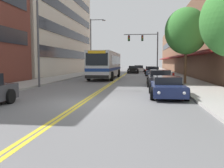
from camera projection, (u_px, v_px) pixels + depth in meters
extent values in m
plane|color=slate|center=(128.00, 72.00, 48.69)|extent=(240.00, 240.00, 0.00)
cube|color=#9E9B96|center=(92.00, 72.00, 49.57)|extent=(3.36, 106.00, 0.13)
cube|color=#9E9B96|center=(165.00, 72.00, 47.80)|extent=(3.36, 106.00, 0.13)
cube|color=yellow|center=(127.00, 72.00, 48.70)|extent=(0.14, 106.00, 0.01)
cube|color=yellow|center=(128.00, 72.00, 48.68)|extent=(0.14, 106.00, 0.01)
cube|color=beige|center=(37.00, 5.00, 42.43)|extent=(12.00, 29.71, 23.30)
cube|color=black|center=(72.00, 54.00, 42.41)|extent=(0.08, 27.34, 1.40)
cube|color=black|center=(72.00, 34.00, 42.12)|extent=(0.08, 27.34, 1.40)
cube|color=black|center=(72.00, 14.00, 41.84)|extent=(0.08, 27.34, 1.40)
cube|color=brown|center=(198.00, 46.00, 46.63)|extent=(8.00, 68.00, 10.11)
cube|color=maroon|center=(173.00, 57.00, 47.38)|extent=(1.10, 61.20, 0.24)
cube|color=black|center=(176.00, 39.00, 47.03)|extent=(0.08, 61.20, 1.40)
cube|color=silver|center=(106.00, 64.00, 30.55)|extent=(2.45, 12.15, 2.82)
cube|color=navy|center=(106.00, 69.00, 30.60)|extent=(2.47, 12.17, 0.32)
cube|color=black|center=(107.00, 60.00, 31.11)|extent=(2.48, 9.48, 1.01)
cube|color=black|center=(97.00, 59.00, 24.48)|extent=(2.21, 0.04, 1.24)
cube|color=yellow|center=(97.00, 52.00, 24.41)|extent=(1.77, 0.06, 0.28)
cube|color=black|center=(97.00, 77.00, 24.61)|extent=(2.40, 0.08, 0.32)
cylinder|color=black|center=(89.00, 76.00, 26.73)|extent=(0.30, 1.00, 1.00)
cylinder|color=black|center=(112.00, 76.00, 26.42)|extent=(0.30, 1.00, 1.00)
cylinder|color=black|center=(100.00, 73.00, 34.11)|extent=(0.30, 1.00, 1.00)
cylinder|color=black|center=(119.00, 73.00, 33.80)|extent=(0.30, 1.00, 1.00)
cylinder|color=black|center=(10.00, 96.00, 11.81)|extent=(0.22, 0.70, 0.70)
cube|color=red|center=(14.00, 89.00, 12.70)|extent=(0.18, 0.04, 0.10)
cube|color=#B7B7BC|center=(100.00, 71.00, 42.68)|extent=(1.85, 4.16, 0.64)
cube|color=black|center=(101.00, 68.00, 42.80)|extent=(1.59, 1.83, 0.42)
cylinder|color=black|center=(94.00, 72.00, 41.54)|extent=(0.22, 0.67, 0.67)
cylinder|color=black|center=(105.00, 72.00, 41.30)|extent=(0.22, 0.67, 0.67)
cylinder|color=black|center=(96.00, 72.00, 44.09)|extent=(0.22, 0.67, 0.67)
cylinder|color=black|center=(107.00, 72.00, 43.85)|extent=(0.22, 0.67, 0.67)
sphere|color=silver|center=(94.00, 71.00, 40.68)|extent=(0.16, 0.16, 0.16)
sphere|color=silver|center=(102.00, 71.00, 40.52)|extent=(0.16, 0.16, 0.16)
cube|color=red|center=(99.00, 70.00, 44.82)|extent=(0.18, 0.04, 0.10)
cube|color=red|center=(106.00, 70.00, 44.66)|extent=(0.18, 0.04, 0.10)
cube|color=#19234C|center=(167.00, 89.00, 14.23)|extent=(1.71, 4.57, 0.56)
cube|color=black|center=(167.00, 80.00, 14.37)|extent=(1.47, 2.01, 0.41)
cylinder|color=black|center=(152.00, 94.00, 12.94)|extent=(0.22, 0.68, 0.68)
cylinder|color=black|center=(187.00, 94.00, 12.73)|extent=(0.22, 0.68, 0.68)
cylinder|color=black|center=(151.00, 88.00, 15.75)|extent=(0.22, 0.68, 0.68)
cylinder|color=black|center=(179.00, 88.00, 15.53)|extent=(0.22, 0.68, 0.68)
sphere|color=silver|center=(159.00, 93.00, 12.02)|extent=(0.16, 0.16, 0.16)
sphere|color=silver|center=(184.00, 93.00, 11.87)|extent=(0.16, 0.16, 0.16)
cube|color=red|center=(154.00, 84.00, 16.57)|extent=(0.18, 0.04, 0.10)
cube|color=red|center=(173.00, 85.00, 16.42)|extent=(0.18, 0.04, 0.10)
cube|color=maroon|center=(151.00, 71.00, 44.46)|extent=(1.95, 4.76, 0.55)
cube|color=black|center=(151.00, 68.00, 44.60)|extent=(1.67, 2.09, 0.52)
cylinder|color=black|center=(145.00, 72.00, 43.13)|extent=(0.22, 0.67, 0.67)
cylinder|color=black|center=(157.00, 72.00, 42.89)|extent=(0.22, 0.67, 0.67)
cylinder|color=black|center=(145.00, 71.00, 46.05)|extent=(0.22, 0.67, 0.67)
cylinder|color=black|center=(156.00, 71.00, 45.80)|extent=(0.22, 0.67, 0.67)
sphere|color=silver|center=(147.00, 71.00, 42.17)|extent=(0.16, 0.16, 0.16)
sphere|color=silver|center=(155.00, 71.00, 42.00)|extent=(0.16, 0.16, 0.16)
cube|color=red|center=(146.00, 70.00, 46.90)|extent=(0.18, 0.04, 0.10)
cube|color=red|center=(154.00, 70.00, 46.73)|extent=(0.18, 0.04, 0.10)
cube|color=#232328|center=(160.00, 80.00, 20.82)|extent=(1.87, 4.68, 0.64)
cube|color=black|center=(160.00, 73.00, 20.96)|extent=(1.61, 2.06, 0.52)
cylinder|color=black|center=(149.00, 83.00, 19.52)|extent=(0.22, 0.61, 0.61)
cylinder|color=black|center=(174.00, 84.00, 19.28)|extent=(0.22, 0.61, 0.61)
cylinder|color=black|center=(148.00, 81.00, 22.39)|extent=(0.22, 0.61, 0.61)
cylinder|color=black|center=(170.00, 81.00, 22.15)|extent=(0.22, 0.61, 0.61)
sphere|color=silver|center=(153.00, 82.00, 18.56)|extent=(0.16, 0.16, 0.16)
sphere|color=silver|center=(171.00, 82.00, 18.40)|extent=(0.16, 0.16, 0.16)
cube|color=red|center=(151.00, 78.00, 23.23)|extent=(0.18, 0.04, 0.10)
cube|color=red|center=(166.00, 78.00, 23.06)|extent=(0.18, 0.04, 0.10)
cube|color=#475675|center=(153.00, 72.00, 36.92)|extent=(1.93, 4.05, 0.59)
cube|color=black|center=(153.00, 68.00, 37.03)|extent=(1.66, 1.78, 0.53)
cylinder|color=black|center=(146.00, 74.00, 35.81)|extent=(0.22, 0.70, 0.70)
cylinder|color=black|center=(160.00, 74.00, 35.57)|extent=(0.22, 0.70, 0.70)
cylinder|color=black|center=(146.00, 73.00, 38.30)|extent=(0.22, 0.70, 0.70)
cylinder|color=black|center=(159.00, 73.00, 38.05)|extent=(0.22, 0.70, 0.70)
sphere|color=silver|center=(148.00, 73.00, 34.98)|extent=(0.16, 0.16, 0.16)
sphere|color=silver|center=(158.00, 73.00, 34.81)|extent=(0.16, 0.16, 0.16)
cube|color=red|center=(148.00, 72.00, 39.02)|extent=(0.18, 0.04, 0.10)
cube|color=red|center=(157.00, 72.00, 38.84)|extent=(0.18, 0.04, 0.10)
cube|color=#BCAD89|center=(138.00, 68.00, 59.75)|extent=(1.80, 4.36, 0.66)
cube|color=black|center=(138.00, 66.00, 59.88)|extent=(1.55, 1.92, 0.45)
cylinder|color=black|center=(134.00, 69.00, 58.55)|extent=(0.22, 0.65, 0.65)
cylinder|color=black|center=(142.00, 69.00, 58.32)|extent=(0.22, 0.65, 0.65)
cylinder|color=black|center=(134.00, 69.00, 61.22)|extent=(0.22, 0.65, 0.65)
cylinder|color=black|center=(142.00, 69.00, 60.99)|extent=(0.22, 0.65, 0.65)
sphere|color=silver|center=(135.00, 68.00, 57.65)|extent=(0.16, 0.16, 0.16)
sphere|color=silver|center=(140.00, 68.00, 57.50)|extent=(0.16, 0.16, 0.16)
cube|color=red|center=(135.00, 68.00, 61.99)|extent=(0.18, 0.04, 0.10)
cube|color=red|center=(141.00, 68.00, 61.83)|extent=(0.18, 0.04, 0.10)
cube|color=black|center=(133.00, 70.00, 45.49)|extent=(1.73, 4.78, 0.71)
cube|color=black|center=(133.00, 67.00, 45.63)|extent=(1.49, 2.10, 0.43)
cylinder|color=black|center=(128.00, 72.00, 44.15)|extent=(0.22, 0.64, 0.64)
cylinder|color=black|center=(138.00, 72.00, 43.93)|extent=(0.22, 0.64, 0.64)
cylinder|color=black|center=(129.00, 71.00, 47.08)|extent=(0.22, 0.64, 0.64)
cylinder|color=black|center=(138.00, 71.00, 46.87)|extent=(0.22, 0.64, 0.64)
sphere|color=silver|center=(129.00, 70.00, 43.18)|extent=(0.16, 0.16, 0.16)
sphere|color=silver|center=(136.00, 70.00, 43.03)|extent=(0.16, 0.16, 0.16)
cube|color=red|center=(130.00, 70.00, 47.94)|extent=(0.18, 0.04, 0.10)
cube|color=red|center=(137.00, 70.00, 47.79)|extent=(0.18, 0.04, 0.10)
cube|color=white|center=(140.00, 69.00, 52.34)|extent=(1.72, 4.26, 0.59)
cube|color=black|center=(140.00, 67.00, 52.46)|extent=(1.48, 1.88, 0.55)
cylinder|color=black|center=(135.00, 70.00, 51.15)|extent=(0.22, 0.65, 0.65)
cylinder|color=black|center=(144.00, 70.00, 50.94)|extent=(0.22, 0.65, 0.65)
cylinder|color=black|center=(136.00, 70.00, 53.76)|extent=(0.22, 0.65, 0.65)
cylinder|color=black|center=(144.00, 70.00, 53.55)|extent=(0.22, 0.65, 0.65)
sphere|color=silver|center=(136.00, 70.00, 50.28)|extent=(0.16, 0.16, 0.16)
sphere|color=silver|center=(142.00, 70.00, 50.13)|extent=(0.16, 0.16, 0.16)
cube|color=red|center=(137.00, 69.00, 54.53)|extent=(0.18, 0.04, 0.10)
cube|color=red|center=(143.00, 69.00, 54.37)|extent=(0.18, 0.04, 0.10)
cylinder|color=#47474C|center=(157.00, 53.00, 40.01)|extent=(0.18, 0.18, 6.79)
cylinder|color=#47474C|center=(141.00, 34.00, 40.08)|extent=(5.41, 0.11, 0.11)
cube|color=black|center=(142.00, 38.00, 40.10)|extent=(0.34, 0.26, 0.92)
sphere|color=red|center=(142.00, 36.00, 39.91)|extent=(0.18, 0.18, 0.18)
sphere|color=yellow|center=(142.00, 38.00, 39.94)|extent=(0.18, 0.18, 0.18)
sphere|color=green|center=(142.00, 40.00, 39.96)|extent=(0.18, 0.18, 0.18)
cylinder|color=black|center=(142.00, 35.00, 40.05)|extent=(0.02, 0.02, 0.14)
cube|color=black|center=(129.00, 38.00, 40.36)|extent=(0.34, 0.26, 0.92)
sphere|color=red|center=(129.00, 36.00, 40.18)|extent=(0.18, 0.18, 0.18)
sphere|color=yellow|center=(129.00, 38.00, 40.20)|extent=(0.18, 0.18, 0.18)
sphere|color=green|center=(129.00, 40.00, 40.23)|extent=(0.18, 0.18, 0.18)
cylinder|color=black|center=(129.00, 35.00, 40.32)|extent=(0.02, 0.02, 0.14)
cylinder|color=#47474C|center=(38.00, 41.00, 19.62)|extent=(0.16, 0.16, 7.21)
cylinder|color=#47474C|center=(91.00, 47.00, 39.38)|extent=(0.16, 0.16, 8.73)
cylinder|color=#47474C|center=(97.00, 20.00, 38.89)|extent=(2.10, 0.10, 0.10)
ellipsoid|color=#B2B2B7|center=(104.00, 20.00, 38.77)|extent=(0.56, 0.28, 0.20)
cylinder|color=brown|center=(185.00, 66.00, 21.49)|extent=(0.23, 0.23, 2.96)
ellipsoid|color=#387F33|center=(186.00, 31.00, 21.23)|extent=(3.60, 3.60, 3.96)
cylinder|color=red|center=(173.00, 78.00, 24.96)|extent=(0.25, 0.25, 0.60)
sphere|color=red|center=(173.00, 74.00, 24.93)|extent=(0.23, 0.23, 0.23)
cylinder|color=red|center=(172.00, 77.00, 24.97)|extent=(0.08, 0.11, 0.11)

